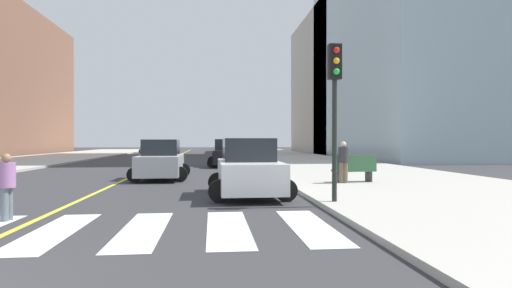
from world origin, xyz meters
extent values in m
cube|color=#B2ADA3|center=(12.20, 20.00, 0.07)|extent=(10.00, 120.00, 0.15)
cube|color=silver|center=(0.90, 4.00, 0.01)|extent=(0.90, 4.00, 0.01)
cube|color=silver|center=(2.70, 4.00, 0.01)|extent=(0.90, 4.00, 0.01)
cube|color=silver|center=(4.50, 4.00, 0.01)|extent=(0.90, 4.00, 0.01)
cube|color=silver|center=(6.30, 4.00, 0.01)|extent=(0.90, 4.00, 0.01)
cube|color=yellow|center=(0.00, 40.00, 0.01)|extent=(0.16, 80.00, 0.01)
cube|color=#B2ADA3|center=(27.40, 59.00, 10.37)|extent=(18.00, 24.00, 20.73)
cube|color=#2D479E|center=(-1.82, 53.07, 0.62)|extent=(1.90, 3.88, 0.81)
cube|color=#1E2328|center=(-1.84, 52.85, 1.35)|extent=(1.54, 1.97, 0.69)
cylinder|color=black|center=(-0.89, 54.21, 0.31)|extent=(0.62, 0.23, 0.61)
cylinder|color=black|center=(-2.64, 54.29, 0.31)|extent=(0.62, 0.23, 0.61)
cylinder|color=black|center=(-1.01, 51.85, 0.31)|extent=(0.62, 0.23, 0.61)
cylinder|color=black|center=(-2.76, 51.94, 0.31)|extent=(0.62, 0.23, 0.61)
cube|color=silver|center=(5.40, 9.14, 0.72)|extent=(2.03, 4.41, 0.94)
cube|color=#1E2328|center=(5.39, 9.40, 1.57)|extent=(1.70, 2.21, 0.80)
cylinder|color=black|center=(4.40, 7.76, 0.36)|extent=(0.71, 0.24, 0.71)
cylinder|color=black|center=(6.42, 7.79, 0.36)|extent=(0.71, 0.24, 0.71)
cylinder|color=black|center=(4.37, 10.49, 0.36)|extent=(0.71, 0.24, 0.71)
cylinder|color=black|center=(6.40, 10.51, 0.36)|extent=(0.71, 0.24, 0.71)
cube|color=red|center=(5.42, 43.38, 0.63)|extent=(1.88, 3.91, 0.83)
cube|color=#1E2328|center=(5.43, 43.61, 1.37)|extent=(1.53, 1.98, 0.70)
cylinder|color=black|center=(4.49, 42.22, 0.31)|extent=(0.63, 0.22, 0.62)
cylinder|color=black|center=(6.27, 42.15, 0.31)|extent=(0.63, 0.22, 0.62)
cylinder|color=black|center=(4.57, 44.60, 0.31)|extent=(0.63, 0.22, 0.62)
cylinder|color=black|center=(6.35, 44.54, 0.31)|extent=(0.63, 0.22, 0.62)
cube|color=gold|center=(-5.29, 59.60, 0.62)|extent=(1.76, 3.78, 0.80)
cube|color=#1E2328|center=(-5.29, 59.38, 1.34)|extent=(1.46, 1.90, 0.68)
cylinder|color=black|center=(-4.40, 60.75, 0.30)|extent=(0.61, 0.21, 0.61)
cylinder|color=black|center=(-6.14, 60.78, 0.30)|extent=(0.61, 0.21, 0.61)
cylinder|color=black|center=(-4.44, 58.42, 0.30)|extent=(0.61, 0.21, 0.61)
cylinder|color=black|center=(-6.17, 58.45, 0.30)|extent=(0.61, 0.21, 0.61)
cube|color=#B7B7BC|center=(1.70, 15.70, 0.71)|extent=(1.99, 4.34, 0.93)
cube|color=#1E2328|center=(1.70, 15.96, 1.54)|extent=(1.66, 2.17, 0.78)
cylinder|color=black|center=(0.71, 14.36, 0.35)|extent=(0.70, 0.23, 0.70)
cylinder|color=black|center=(2.71, 14.37, 0.35)|extent=(0.70, 0.23, 0.70)
cylinder|color=black|center=(0.69, 17.04, 0.35)|extent=(0.70, 0.23, 0.70)
cylinder|color=black|center=(2.69, 17.05, 0.35)|extent=(0.70, 0.23, 0.70)
cube|color=black|center=(5.20, 25.21, 0.72)|extent=(2.00, 4.42, 0.95)
cube|color=#1E2328|center=(5.20, 25.48, 1.57)|extent=(1.68, 2.21, 0.80)
cylinder|color=black|center=(4.18, 23.85, 0.36)|extent=(0.71, 0.23, 0.71)
cylinder|color=black|center=(6.22, 23.85, 0.36)|extent=(0.71, 0.23, 0.71)
cylinder|color=black|center=(4.18, 26.58, 0.36)|extent=(0.71, 0.23, 0.71)
cylinder|color=black|center=(6.22, 26.58, 0.36)|extent=(0.71, 0.23, 0.71)
cylinder|color=black|center=(7.64, 6.69, 1.89)|extent=(0.14, 0.14, 3.49)
cube|color=black|center=(7.64, 6.69, 4.14)|extent=(0.36, 0.28, 1.00)
sphere|color=red|center=(7.64, 6.51, 4.44)|extent=(0.18, 0.18, 0.18)
sphere|color=orange|center=(7.64, 6.51, 4.14)|extent=(0.18, 0.18, 0.18)
sphere|color=green|center=(7.64, 6.51, 3.84)|extent=(0.18, 0.18, 0.18)
cube|color=#33603D|center=(10.07, 12.15, 0.63)|extent=(1.84, 0.72, 0.08)
cube|color=#33603D|center=(10.09, 11.91, 0.97)|extent=(1.80, 0.22, 0.60)
cube|color=#2D2D33|center=(9.39, 12.08, 0.37)|extent=(0.14, 0.48, 0.44)
cube|color=#2D2D33|center=(10.74, 12.21, 0.37)|extent=(0.14, 0.48, 0.44)
cylinder|color=slate|center=(-0.64, 5.43, 0.39)|extent=(0.18, 0.18, 0.79)
cylinder|color=slate|center=(-0.66, 5.27, 0.39)|extent=(0.18, 0.18, 0.79)
cylinder|color=#99669E|center=(-0.65, 5.35, 1.08)|extent=(0.39, 0.39, 0.59)
sphere|color=#936B4C|center=(-0.65, 5.35, 1.48)|extent=(0.21, 0.21, 0.21)
cylinder|color=brown|center=(9.41, 11.75, 0.57)|extent=(0.19, 0.19, 0.84)
cylinder|color=brown|center=(9.59, 11.75, 0.57)|extent=(0.19, 0.19, 0.84)
cylinder|color=#2D2D33|center=(9.50, 11.75, 1.30)|extent=(0.42, 0.42, 0.63)
sphere|color=beige|center=(9.50, 11.75, 1.73)|extent=(0.23, 0.23, 0.23)
camera|label=1|loc=(4.16, -5.23, 1.90)|focal=30.01mm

